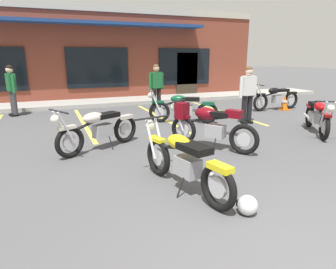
% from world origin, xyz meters
% --- Properties ---
extents(ground_plane, '(80.00, 80.00, 0.00)m').
position_xyz_m(ground_plane, '(0.00, 3.61, 0.00)').
color(ground_plane, '#515154').
extents(sidewalk_kerb, '(22.00, 1.80, 0.14)m').
position_xyz_m(sidewalk_kerb, '(0.00, 11.13, 0.07)').
color(sidewalk_kerb, '#A8A59E').
rests_on(sidewalk_kerb, ground_plane).
extents(brick_storefront_building, '(15.53, 7.03, 4.04)m').
position_xyz_m(brick_storefront_building, '(0.00, 14.93, 2.02)').
color(brick_storefront_building, brown).
rests_on(brick_storefront_building, ground_plane).
extents(painted_stall_lines, '(7.48, 4.80, 0.01)m').
position_xyz_m(painted_stall_lines, '(0.00, 7.53, 0.00)').
color(painted_stall_lines, '#DBCC4C').
rests_on(painted_stall_lines, ground_plane).
extents(motorcycle_foreground_classic, '(0.84, 2.09, 0.98)m').
position_xyz_m(motorcycle_foreground_classic, '(-0.38, 2.24, 0.46)').
color(motorcycle_foreground_classic, black).
rests_on(motorcycle_foreground_classic, ground_plane).
extents(motorcycle_red_sportbike, '(1.92, 1.26, 0.98)m').
position_xyz_m(motorcycle_red_sportbike, '(1.55, 6.47, 0.46)').
color(motorcycle_red_sportbike, black).
rests_on(motorcycle_red_sportbike, ground_plane).
extents(motorcycle_silver_naked, '(1.93, 1.24, 0.98)m').
position_xyz_m(motorcycle_silver_naked, '(-1.22, 4.72, 0.46)').
color(motorcycle_silver_naked, black).
rests_on(motorcycle_silver_naked, ground_plane).
extents(motorcycle_blue_standard, '(2.11, 0.66, 0.98)m').
position_xyz_m(motorcycle_blue_standard, '(5.69, 7.17, 0.46)').
color(motorcycle_blue_standard, black).
rests_on(motorcycle_blue_standard, ground_plane).
extents(motorcycle_green_cafe_racer, '(1.39, 1.84, 0.98)m').
position_xyz_m(motorcycle_green_cafe_racer, '(1.00, 3.98, 0.53)').
color(motorcycle_green_cafe_racer, black).
rests_on(motorcycle_green_cafe_racer, ground_plane).
extents(motorcycle_orange_scrambler, '(1.41, 1.83, 0.98)m').
position_xyz_m(motorcycle_orange_scrambler, '(4.25, 4.02, 0.46)').
color(motorcycle_orange_scrambler, black).
rests_on(motorcycle_orange_scrambler, ground_plane).
extents(person_in_black_shirt, '(0.61, 0.34, 1.68)m').
position_xyz_m(person_in_black_shirt, '(1.50, 8.58, 0.95)').
color(person_in_black_shirt, black).
rests_on(person_in_black_shirt, ground_plane).
extents(person_by_back_row, '(0.60, 0.29, 1.68)m').
position_xyz_m(person_by_back_row, '(3.29, 5.68, 0.95)').
color(person_by_back_row, black).
rests_on(person_by_back_row, ground_plane).
extents(person_near_building, '(0.37, 0.60, 1.68)m').
position_xyz_m(person_near_building, '(-3.22, 9.55, 0.95)').
color(person_near_building, black).
rests_on(person_near_building, ground_plane).
extents(helmet_on_pavement, '(0.26, 0.26, 0.26)m').
position_xyz_m(helmet_on_pavement, '(0.06, 1.26, 0.13)').
color(helmet_on_pavement, silver).
rests_on(helmet_on_pavement, ground_plane).
extents(traffic_cone, '(0.34, 0.34, 0.53)m').
position_xyz_m(traffic_cone, '(6.01, 7.04, 0.26)').
color(traffic_cone, orange).
rests_on(traffic_cone, ground_plane).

